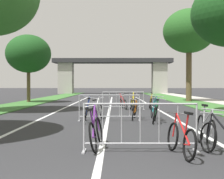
{
  "coord_description": "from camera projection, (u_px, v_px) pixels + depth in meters",
  "views": [
    {
      "loc": [
        0.28,
        -2.68,
        1.43
      ],
      "look_at": [
        0.09,
        22.97,
        1.06
      ],
      "focal_mm": 48.97,
      "sensor_mm": 36.0,
      "label": 1
    }
  ],
  "objects": [
    {
      "name": "crowd_barrier_third",
      "position": [
        123.0,
        101.0,
        17.85
      ],
      "size": [
        2.49,
        0.54,
        1.05
      ],
      "rotation": [
        0.0,
        0.0,
        0.04
      ],
      "color": "#ADADB2",
      "rests_on": "ground"
    },
    {
      "name": "bicycle_red_10",
      "position": [
        181.0,
        138.0,
        6.17
      ],
      "size": [
        0.49,
        1.59,
        0.91
      ],
      "rotation": [
        0.0,
        0.0,
        0.14
      ],
      "color": "black",
      "rests_on": "ground"
    },
    {
      "name": "grass_verge_right",
      "position": [
        185.0,
        101.0,
        26.67
      ],
      "size": [
        2.68,
        58.71,
        0.05
      ],
      "primitive_type": "cube",
      "color": "#386B2D",
      "rests_on": "ground"
    },
    {
      "name": "crowd_barrier_second",
      "position": [
        109.0,
        108.0,
        12.19
      ],
      "size": [
        2.48,
        0.47,
        1.05
      ],
      "rotation": [
        0.0,
        0.0,
        0.01
      ],
      "color": "#ADADB2",
      "rests_on": "ground"
    },
    {
      "name": "bicycle_blue_2",
      "position": [
        86.0,
        112.0,
        11.77
      ],
      "size": [
        0.51,
        1.76,
        1.0
      ],
      "rotation": [
        0.0,
        0.0,
        0.05
      ],
      "color": "black",
      "rests_on": "ground"
    },
    {
      "name": "bicycle_orange_9",
      "position": [
        135.0,
        111.0,
        12.77
      ],
      "size": [
        0.47,
        1.6,
        0.89
      ],
      "rotation": [
        0.0,
        0.0,
        2.99
      ],
      "color": "black",
      "rests_on": "ground"
    },
    {
      "name": "bicycle_red_0",
      "position": [
        123.0,
        103.0,
        18.2
      ],
      "size": [
        0.67,
        1.58,
        0.94
      ],
      "rotation": [
        0.0,
        0.0,
        0.23
      ],
      "color": "black",
      "rests_on": "ground"
    },
    {
      "name": "tree_right_maple_mid",
      "position": [
        189.0,
        32.0,
        26.14
      ],
      "size": [
        4.44,
        4.44,
        7.96
      ],
      "color": "brown",
      "rests_on": "ground"
    },
    {
      "name": "lane_stripe_center",
      "position": [
        110.0,
        107.0,
        19.68
      ],
      "size": [
        0.14,
        33.96,
        0.01
      ],
      "primitive_type": "cube",
      "color": "silver",
      "rests_on": "ground"
    },
    {
      "name": "grass_verge_left",
      "position": [
        37.0,
        101.0,
        26.77
      ],
      "size": [
        2.68,
        58.71,
        0.05
      ],
      "primitive_type": "cube",
      "color": "#386B2D",
      "rests_on": "ground"
    },
    {
      "name": "sidewalk_path_right",
      "position": [
        213.0,
        101.0,
        26.65
      ],
      "size": [
        2.16,
        58.71,
        0.08
      ],
      "primitive_type": "cube",
      "color": "#ADA89E",
      "rests_on": "ground"
    },
    {
      "name": "bicycle_green_4",
      "position": [
        156.0,
        113.0,
        11.69
      ],
      "size": [
        0.71,
        1.72,
        0.96
      ],
      "rotation": [
        0.0,
        0.0,
        -0.19
      ],
      "color": "black",
      "rests_on": "ground"
    },
    {
      "name": "bicycle_teal_6",
      "position": [
        154.0,
        110.0,
        12.72
      ],
      "size": [
        0.55,
        1.73,
        1.03
      ],
      "rotation": [
        0.0,
        0.0,
        3.13
      ],
      "color": "black",
      "rests_on": "ground"
    },
    {
      "name": "bicycle_yellow_11",
      "position": [
        132.0,
        104.0,
        17.26
      ],
      "size": [
        0.47,
        1.76,
        1.06
      ],
      "rotation": [
        0.0,
        0.0,
        0.05
      ],
      "color": "black",
      "rests_on": "ground"
    },
    {
      "name": "lane_stripe_right_lane",
      "position": [
        154.0,
        107.0,
        19.66
      ],
      "size": [
        0.14,
        33.96,
        0.01
      ],
      "primitive_type": "cube",
      "color": "silver",
      "rests_on": "ground"
    },
    {
      "name": "bicycle_silver_7",
      "position": [
        205.0,
        130.0,
        7.07
      ],
      "size": [
        0.49,
        1.77,
        0.98
      ],
      "rotation": [
        0.0,
        0.0,
        3.08
      ],
      "color": "black",
      "rests_on": "ground"
    },
    {
      "name": "bicycle_purple_8",
      "position": [
        96.0,
        132.0,
        6.9
      ],
      "size": [
        0.5,
        1.66,
        1.0
      ],
      "rotation": [
        0.0,
        0.0,
        -0.08
      ],
      "color": "black",
      "rests_on": "ground"
    },
    {
      "name": "bicycle_white_5",
      "position": [
        98.0,
        111.0,
        12.57
      ],
      "size": [
        0.48,
        1.69,
        0.92
      ],
      "rotation": [
        0.0,
        0.0,
        -0.19
      ],
      "color": "black",
      "rests_on": "ground"
    },
    {
      "name": "tree_left_pine_far",
      "position": [
        28.0,
        54.0,
        24.99
      ],
      "size": [
        3.66,
        3.66,
        5.56
      ],
      "color": "brown",
      "rests_on": "ground"
    },
    {
      "name": "crowd_barrier_nearest",
      "position": [
        140.0,
        128.0,
        6.52
      ],
      "size": [
        2.47,
        0.45,
        1.05
      ],
      "rotation": [
        0.0,
        0.0,
        0.0
      ],
      "color": "#ADADB2",
      "rests_on": "ground"
    },
    {
      "name": "lane_stripe_left_lane",
      "position": [
        66.0,
        107.0,
        19.71
      ],
      "size": [
        0.14,
        33.96,
        0.01
      ],
      "primitive_type": "cube",
      "color": "silver",
      "rests_on": "ground"
    },
    {
      "name": "bicycle_black_3",
      "position": [
        223.0,
        139.0,
        5.95
      ],
      "size": [
        0.57,
        1.66,
        0.93
      ],
      "rotation": [
        0.0,
        0.0,
        0.24
      ],
      "color": "black",
      "rests_on": "ground"
    },
    {
      "name": "bicycle_yellow_1",
      "position": [
        151.0,
        103.0,
        18.25
      ],
      "size": [
        0.44,
        1.62,
        0.98
      ],
      "rotation": [
        0.0,
        0.0,
        3.08
      ],
      "color": "black",
      "rests_on": "ground"
    },
    {
      "name": "overpass_bridge",
      "position": [
        113.0,
        71.0,
        51.16
      ],
      "size": [
        19.82,
        3.36,
        5.85
      ],
      "color": "#2D2D30",
      "rests_on": "ground"
    }
  ]
}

